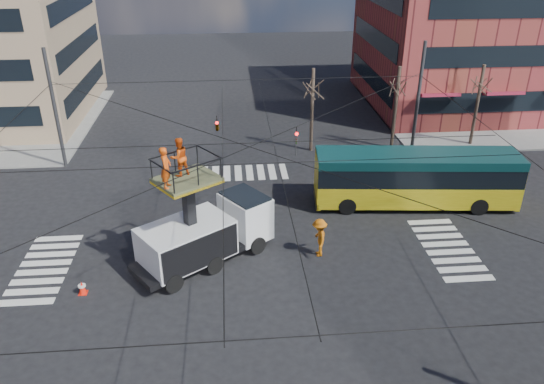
{
  "coord_description": "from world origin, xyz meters",
  "views": [
    {
      "loc": [
        -0.88,
        -21.9,
        14.79
      ],
      "look_at": [
        1.1,
        1.04,
        3.07
      ],
      "focal_mm": 35.0,
      "sensor_mm": 36.0,
      "label": 1
    }
  ],
  "objects": [
    {
      "name": "ground",
      "position": [
        0.0,
        0.0,
        0.0
      ],
      "size": [
        120.0,
        120.0,
        0.0
      ],
      "primitive_type": "plane",
      "color": "black",
      "rests_on": "ground"
    },
    {
      "name": "overhead_network",
      "position": [
        -0.07,
        0.4,
        4.29
      ],
      "size": [
        24.24,
        24.24,
        8.0
      ],
      "color": "#2D2D30",
      "rests_on": "ground"
    },
    {
      "name": "tree_a",
      "position": [
        5.0,
        13.5,
        4.63
      ],
      "size": [
        2.0,
        2.0,
        6.0
      ],
      "color": "#382B21",
      "rests_on": "ground"
    },
    {
      "name": "tree_c",
      "position": [
        17.0,
        13.5,
        4.63
      ],
      "size": [
        2.0,
        2.0,
        6.0
      ],
      "color": "#382B21",
      "rests_on": "ground"
    },
    {
      "name": "utility_truck",
      "position": [
        -2.18,
        0.07,
        2.1
      ],
      "size": [
        7.04,
        5.92,
        6.49
      ],
      "rotation": [
        0.0,
        0.0,
        0.62
      ],
      "color": "black",
      "rests_on": "ground"
    },
    {
      "name": "tree_b",
      "position": [
        11.0,
        13.5,
        4.63
      ],
      "size": [
        2.0,
        2.0,
        6.0
      ],
      "color": "#382B21",
      "rests_on": "ground"
    },
    {
      "name": "city_bus",
      "position": [
        9.71,
        4.76,
        1.72
      ],
      "size": [
        11.68,
        3.66,
        3.2
      ],
      "rotation": [
        0.0,
        0.0,
        -0.09
      ],
      "color": "gold",
      "rests_on": "ground"
    },
    {
      "name": "worker_ground",
      "position": [
        -4.0,
        -0.81,
        0.83
      ],
      "size": [
        0.65,
        1.04,
        1.66
      ],
      "primitive_type": "imported",
      "rotation": [
        0.0,
        0.0,
        1.85
      ],
      "color": "red",
      "rests_on": "ground"
    },
    {
      "name": "building_ne",
      "position": [
        21.98,
        23.98,
        7.0
      ],
      "size": [
        20.06,
        16.06,
        14.0
      ],
      "color": "maroon",
      "rests_on": "ground"
    },
    {
      "name": "flagger",
      "position": [
        3.34,
        -0.03,
        1.0
      ],
      "size": [
        0.76,
        1.3,
        2.0
      ],
      "primitive_type": "imported",
      "rotation": [
        0.0,
        0.0,
        -1.58
      ],
      "color": "#D3680D",
      "rests_on": "ground"
    },
    {
      "name": "traffic_cone",
      "position": [
        -7.66,
        -2.19,
        0.32
      ],
      "size": [
        0.36,
        0.36,
        0.63
      ],
      "primitive_type": "cone",
      "color": "#FA1B0A",
      "rests_on": "ground"
    },
    {
      "name": "sidewalk_ne",
      "position": [
        21.0,
        21.0,
        0.06
      ],
      "size": [
        18.0,
        18.0,
        0.12
      ],
      "primitive_type": "cube",
      "color": "slate",
      "rests_on": "ground"
    },
    {
      "name": "crosswalks",
      "position": [
        0.0,
        0.0,
        0.01
      ],
      "size": [
        22.4,
        22.4,
        0.02
      ],
      "primitive_type": null,
      "color": "silver",
      "rests_on": "ground"
    }
  ]
}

